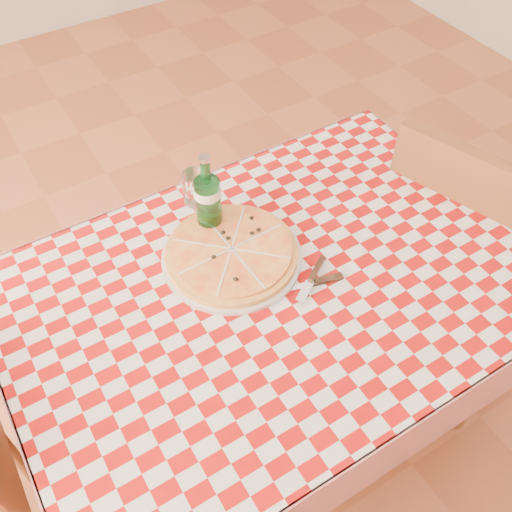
{
  "coord_description": "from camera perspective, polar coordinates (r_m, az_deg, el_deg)",
  "views": [
    {
      "loc": [
        -0.49,
        -0.7,
        1.86
      ],
      "look_at": [
        -0.02,
        0.06,
        0.82
      ],
      "focal_mm": 40.0,
      "sensor_mm": 36.0,
      "label": 1
    }
  ],
  "objects": [
    {
      "name": "chair_near",
      "position": [
        1.93,
        19.1,
        2.17
      ],
      "size": [
        0.52,
        0.52,
        0.92
      ],
      "rotation": [
        0.0,
        0.0,
        0.32
      ],
      "color": "brown",
      "rests_on": "ground"
    },
    {
      "name": "water_bottle",
      "position": [
        1.43,
        -4.87,
        6.08
      ],
      "size": [
        0.09,
        0.09,
        0.25
      ],
      "primitive_type": null,
      "rotation": [
        0.0,
        0.0,
        -0.35
      ],
      "color": "#19672B",
      "rests_on": "tablecloth"
    },
    {
      "name": "pizza_plate",
      "position": [
        1.43,
        -2.46,
        0.36
      ],
      "size": [
        0.37,
        0.37,
        0.05
      ],
      "primitive_type": null,
      "rotation": [
        0.0,
        0.0,
        0.03
      ],
      "color": "#C48541",
      "rests_on": "tablecloth"
    },
    {
      "name": "dining_table",
      "position": [
        1.47,
        1.89,
        -5.23
      ],
      "size": [
        1.2,
        0.8,
        0.75
      ],
      "color": "brown",
      "rests_on": "ground"
    },
    {
      "name": "wine_glass",
      "position": [
        1.48,
        -5.93,
        5.64
      ],
      "size": [
        0.08,
        0.08,
        0.17
      ],
      "primitive_type": null,
      "rotation": [
        0.0,
        0.0,
        -0.35
      ],
      "color": "silver",
      "rests_on": "tablecloth"
    },
    {
      "name": "cutlery",
      "position": [
        1.39,
        5.44,
        -2.58
      ],
      "size": [
        0.24,
        0.22,
        0.02
      ],
      "primitive_type": null,
      "rotation": [
        0.0,
        0.0,
        0.22
      ],
      "color": "silver",
      "rests_on": "tablecloth"
    },
    {
      "name": "tablecloth",
      "position": [
        1.4,
        1.99,
        -2.98
      ],
      "size": [
        1.3,
        0.9,
        0.01
      ],
      "primitive_type": "cube",
      "color": "#A10B09",
      "rests_on": "dining_table"
    }
  ]
}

